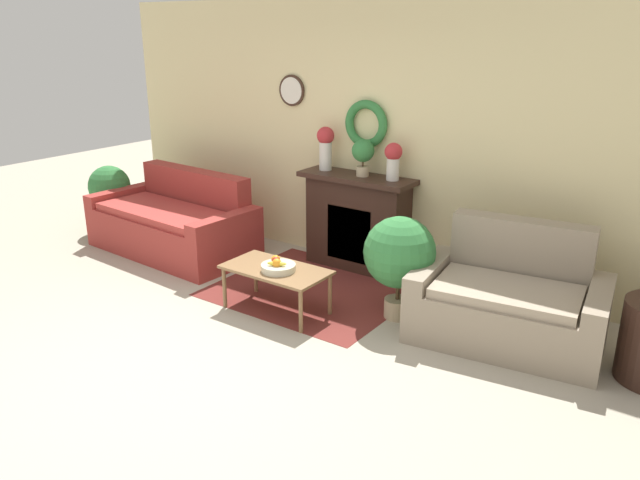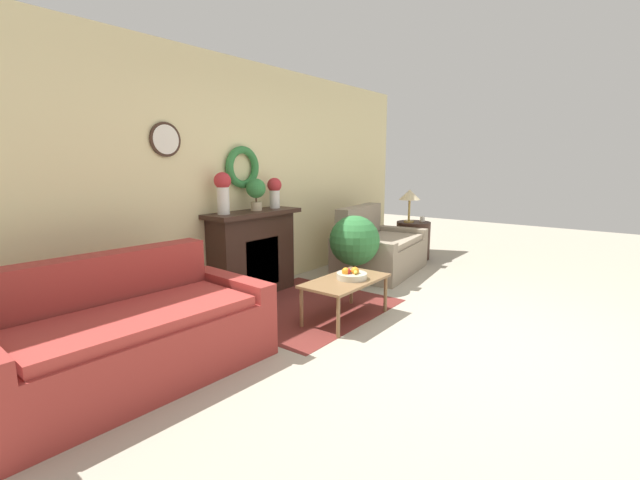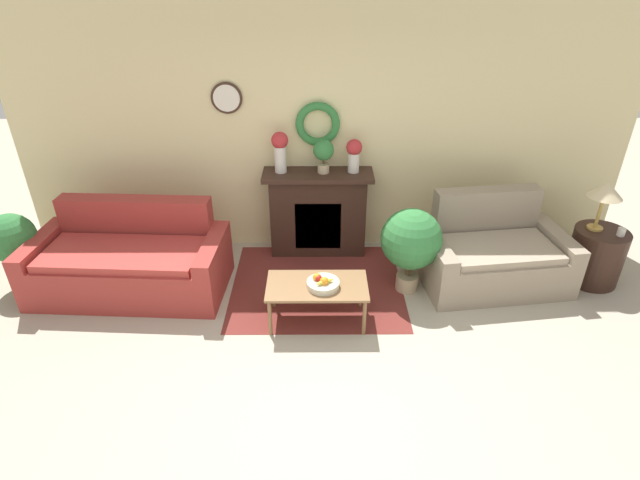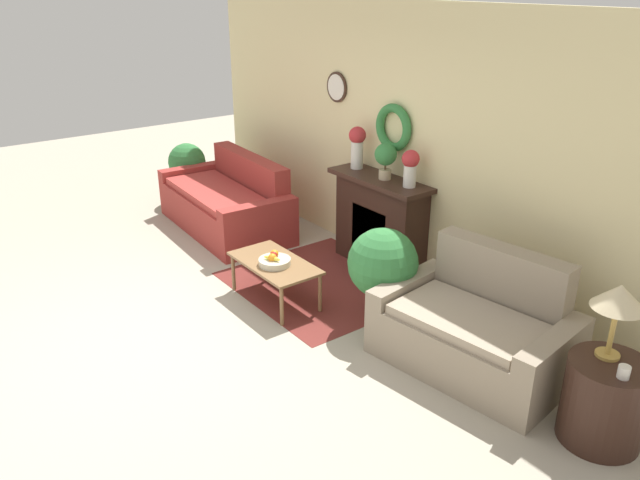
{
  "view_description": "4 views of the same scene",
  "coord_description": "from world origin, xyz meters",
  "px_view_note": "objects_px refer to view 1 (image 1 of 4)",
  "views": [
    {
      "loc": [
        3.2,
        -2.84,
        2.43
      ],
      "look_at": [
        0.24,
        1.33,
        0.66
      ],
      "focal_mm": 35.0,
      "sensor_mm": 36.0,
      "label": 1
    },
    {
      "loc": [
        -3.47,
        -1.19,
        1.55
      ],
      "look_at": [
        0.13,
        1.56,
        0.72
      ],
      "focal_mm": 24.0,
      "sensor_mm": 36.0,
      "label": 2
    },
    {
      "loc": [
        -0.06,
        -2.73,
        3.06
      ],
      "look_at": [
        -0.04,
        1.5,
        0.65
      ],
      "focal_mm": 28.0,
      "sensor_mm": 36.0,
      "label": 3
    },
    {
      "loc": [
        4.46,
        -1.78,
        2.9
      ],
      "look_at": [
        0.23,
        1.4,
        0.65
      ],
      "focal_mm": 35.0,
      "sensor_mm": 36.0,
      "label": 4
    }
  ],
  "objects_px": {
    "vase_on_mantel_right": "(393,159)",
    "potted_plant_on_mantel": "(363,153)",
    "loveseat_right": "(509,303)",
    "potted_plant_floor_by_loveseat": "(399,254)",
    "potted_plant_floor_by_couch": "(110,189)",
    "coffee_table": "(276,273)",
    "fireplace": "(357,222)",
    "fruit_bowl": "(278,266)",
    "vase_on_mantel_left": "(326,145)",
    "couch_left": "(175,224)"
  },
  "relations": [
    {
      "from": "coffee_table",
      "to": "vase_on_mantel_left",
      "type": "height_order",
      "value": "vase_on_mantel_left"
    },
    {
      "from": "vase_on_mantel_left",
      "to": "potted_plant_floor_by_couch",
      "type": "height_order",
      "value": "vase_on_mantel_left"
    },
    {
      "from": "coffee_table",
      "to": "couch_left",
      "type": "bearing_deg",
      "value": 163.67
    },
    {
      "from": "fireplace",
      "to": "potted_plant_floor_by_loveseat",
      "type": "xyz_separation_m",
      "value": [
        0.93,
        -0.81,
        0.08
      ]
    },
    {
      "from": "vase_on_mantel_right",
      "to": "potted_plant_on_mantel",
      "type": "relative_size",
      "value": 0.99
    },
    {
      "from": "vase_on_mantel_left",
      "to": "potted_plant_floor_by_loveseat",
      "type": "xyz_separation_m",
      "value": [
        1.34,
        -0.82,
        -0.68
      ]
    },
    {
      "from": "vase_on_mantel_left",
      "to": "loveseat_right",
      "type": "bearing_deg",
      "value": -15.76
    },
    {
      "from": "couch_left",
      "to": "loveseat_right",
      "type": "distance_m",
      "value": 3.79
    },
    {
      "from": "loveseat_right",
      "to": "fruit_bowl",
      "type": "height_order",
      "value": "loveseat_right"
    },
    {
      "from": "coffee_table",
      "to": "vase_on_mantel_right",
      "type": "relative_size",
      "value": 2.57
    },
    {
      "from": "fireplace",
      "to": "vase_on_mantel_left",
      "type": "relative_size",
      "value": 2.7
    },
    {
      "from": "fireplace",
      "to": "loveseat_right",
      "type": "distance_m",
      "value": 1.96
    },
    {
      "from": "loveseat_right",
      "to": "vase_on_mantel_right",
      "type": "height_order",
      "value": "vase_on_mantel_right"
    },
    {
      "from": "loveseat_right",
      "to": "coffee_table",
      "type": "relative_size",
      "value": 1.68
    },
    {
      "from": "loveseat_right",
      "to": "potted_plant_floor_by_loveseat",
      "type": "relative_size",
      "value": 1.73
    },
    {
      "from": "vase_on_mantel_right",
      "to": "potted_plant_floor_by_loveseat",
      "type": "distance_m",
      "value": 1.16
    },
    {
      "from": "potted_plant_on_mantel",
      "to": "potted_plant_floor_by_couch",
      "type": "distance_m",
      "value": 3.34
    },
    {
      "from": "loveseat_right",
      "to": "coffee_table",
      "type": "distance_m",
      "value": 1.98
    },
    {
      "from": "potted_plant_on_mantel",
      "to": "loveseat_right",
      "type": "bearing_deg",
      "value": -19.03
    },
    {
      "from": "potted_plant_floor_by_loveseat",
      "to": "potted_plant_floor_by_couch",
      "type": "bearing_deg",
      "value": 178.45
    },
    {
      "from": "vase_on_mantel_right",
      "to": "potted_plant_floor_by_couch",
      "type": "bearing_deg",
      "value": -168.68
    },
    {
      "from": "potted_plant_floor_by_loveseat",
      "to": "coffee_table",
      "type": "bearing_deg",
      "value": -151.59
    },
    {
      "from": "loveseat_right",
      "to": "potted_plant_floor_by_loveseat",
      "type": "distance_m",
      "value": 0.97
    },
    {
      "from": "fireplace",
      "to": "potted_plant_floor_by_couch",
      "type": "height_order",
      "value": "fireplace"
    },
    {
      "from": "fruit_bowl",
      "to": "potted_plant_on_mantel",
      "type": "distance_m",
      "value": 1.55
    },
    {
      "from": "couch_left",
      "to": "vase_on_mantel_left",
      "type": "height_order",
      "value": "vase_on_mantel_left"
    },
    {
      "from": "potted_plant_floor_by_couch",
      "to": "couch_left",
      "type": "bearing_deg",
      "value": -2.61
    },
    {
      "from": "loveseat_right",
      "to": "coffee_table",
      "type": "height_order",
      "value": "loveseat_right"
    },
    {
      "from": "potted_plant_floor_by_couch",
      "to": "potted_plant_floor_by_loveseat",
      "type": "relative_size",
      "value": 0.9
    },
    {
      "from": "potted_plant_floor_by_loveseat",
      "to": "fireplace",
      "type": "bearing_deg",
      "value": 138.98
    },
    {
      "from": "potted_plant_floor_by_loveseat",
      "to": "loveseat_right",
      "type": "bearing_deg",
      "value": 11.16
    },
    {
      "from": "fireplace",
      "to": "fruit_bowl",
      "type": "distance_m",
      "value": 1.36
    },
    {
      "from": "coffee_table",
      "to": "vase_on_mantel_left",
      "type": "relative_size",
      "value": 2.1
    },
    {
      "from": "coffee_table",
      "to": "potted_plant_floor_by_couch",
      "type": "height_order",
      "value": "potted_plant_floor_by_couch"
    },
    {
      "from": "loveseat_right",
      "to": "fireplace",
      "type": "bearing_deg",
      "value": 153.79
    },
    {
      "from": "loveseat_right",
      "to": "potted_plant_on_mantel",
      "type": "xyz_separation_m",
      "value": [
        -1.78,
        0.62,
        0.92
      ]
    },
    {
      "from": "potted_plant_floor_by_couch",
      "to": "fruit_bowl",
      "type": "bearing_deg",
      "value": -11.65
    },
    {
      "from": "vase_on_mantel_right",
      "to": "potted_plant_on_mantel",
      "type": "distance_m",
      "value": 0.33
    },
    {
      "from": "potted_plant_on_mantel",
      "to": "fireplace",
      "type": "bearing_deg",
      "value": 166.79
    },
    {
      "from": "vase_on_mantel_left",
      "to": "coffee_table",
      "type": "bearing_deg",
      "value": -73.4
    },
    {
      "from": "vase_on_mantel_left",
      "to": "potted_plant_floor_by_loveseat",
      "type": "height_order",
      "value": "vase_on_mantel_left"
    },
    {
      "from": "fireplace",
      "to": "fruit_bowl",
      "type": "xyz_separation_m",
      "value": [
        0.04,
        -1.35,
        -0.05
      ]
    },
    {
      "from": "vase_on_mantel_right",
      "to": "potted_plant_floor_by_loveseat",
      "type": "xyz_separation_m",
      "value": [
        0.54,
        -0.82,
        -0.63
      ]
    },
    {
      "from": "potted_plant_on_mantel",
      "to": "potted_plant_floor_by_couch",
      "type": "relative_size",
      "value": 0.45
    },
    {
      "from": "fruit_bowl",
      "to": "potted_plant_floor_by_couch",
      "type": "xyz_separation_m",
      "value": [
        -3.17,
        0.65,
        0.08
      ]
    },
    {
      "from": "couch_left",
      "to": "coffee_table",
      "type": "distance_m",
      "value": 2.01
    },
    {
      "from": "couch_left",
      "to": "vase_on_mantel_left",
      "type": "distance_m",
      "value": 1.96
    },
    {
      "from": "fireplace",
      "to": "potted_plant_on_mantel",
      "type": "distance_m",
      "value": 0.73
    },
    {
      "from": "potted_plant_floor_by_couch",
      "to": "coffee_table",
      "type": "bearing_deg",
      "value": -11.23
    },
    {
      "from": "vase_on_mantel_left",
      "to": "vase_on_mantel_right",
      "type": "xyz_separation_m",
      "value": [
        0.8,
        0.0,
        -0.05
      ]
    }
  ]
}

